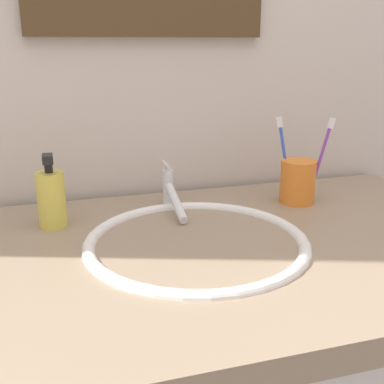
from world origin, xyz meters
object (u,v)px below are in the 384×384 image
at_px(toothbrush_blue, 284,153).
at_px(soap_dispenser, 51,198).
at_px(faucet, 172,193).
at_px(toothbrush_cup, 298,182).
at_px(toothbrush_purple, 322,155).

xyz_separation_m(toothbrush_blue, soap_dispenser, (-0.52, -0.03, -0.05)).
relative_size(faucet, toothbrush_cup, 1.75).
distance_m(toothbrush_purple, soap_dispenser, 0.60).
bearing_deg(faucet, toothbrush_cup, -5.85).
relative_size(faucet, toothbrush_purple, 0.90).
distance_m(faucet, soap_dispenser, 0.26).
xyz_separation_m(toothbrush_cup, soap_dispenser, (-0.55, 0.00, 0.01)).
xyz_separation_m(toothbrush_cup, toothbrush_blue, (-0.02, 0.03, 0.06)).
bearing_deg(toothbrush_cup, toothbrush_purple, -18.18).
bearing_deg(toothbrush_purple, toothbrush_blue, 145.49).
height_order(toothbrush_cup, soap_dispenser, soap_dispenser).
relative_size(toothbrush_purple, soap_dispenser, 1.28).
distance_m(toothbrush_cup, toothbrush_blue, 0.07).
bearing_deg(soap_dispenser, faucet, 6.11).
xyz_separation_m(toothbrush_blue, toothbrush_purple, (0.07, -0.05, 0.00)).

